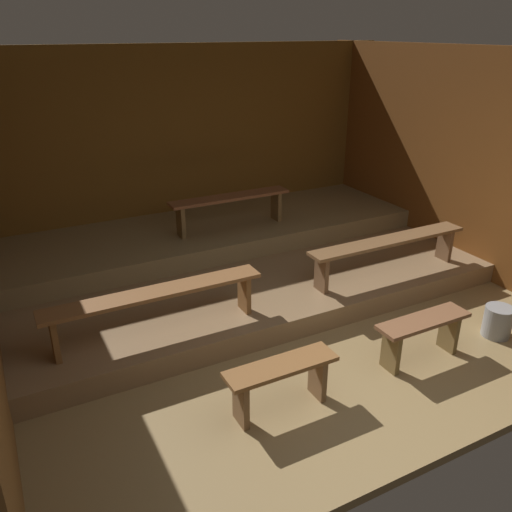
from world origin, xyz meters
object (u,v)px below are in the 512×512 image
bench_floor_left (281,377)px  bench_floor_right (422,331)px  bench_lower_left (156,299)px  bench_middle_center (230,203)px  bench_lower_right (388,246)px  pail_floor (498,322)px

bench_floor_left → bench_floor_right: size_ratio=1.00×
bench_lower_left → bench_middle_center: bench_middle_center is taller
bench_floor_left → bench_lower_right: bench_lower_right is taller
bench_middle_center → pail_floor: (1.57, -2.91, -0.64)m
bench_lower_right → bench_middle_center: (-1.20, 1.64, 0.22)m
bench_floor_left → bench_middle_center: (0.90, 2.86, 0.49)m
bench_lower_left → bench_middle_center: bearing=47.2°
bench_floor_left → bench_lower_right: size_ratio=0.46×
bench_lower_left → pail_floor: size_ratio=6.49×
bench_lower_right → pail_floor: size_ratio=6.49×
bench_floor_right → bench_lower_right: bearing=63.2°
bench_lower_left → pail_floor: bearing=-22.2°
bench_floor_right → pail_floor: (0.98, -0.05, -0.15)m
bench_floor_right → bench_floor_left: bearing=180.0°
bench_floor_right → bench_middle_center: bearing=101.6°
bench_floor_left → pail_floor: size_ratio=2.97×
bench_lower_right → pail_floor: bench_lower_right is taller
bench_floor_right → bench_lower_right: 1.39m
bench_floor_left → pail_floor: bearing=-1.1°
bench_lower_right → bench_floor_right: bearing=-116.8°
bench_floor_right → bench_lower_left: 2.45m
bench_floor_right → bench_middle_center: bench_middle_center is taller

